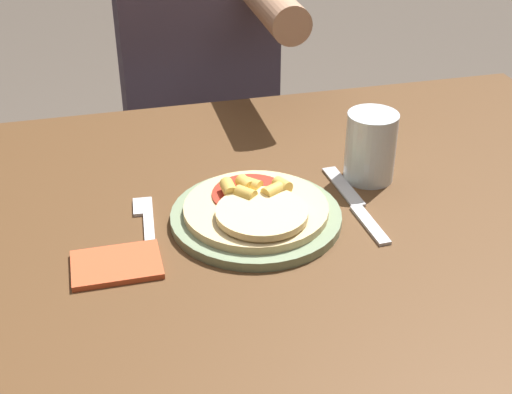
{
  "coord_description": "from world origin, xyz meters",
  "views": [
    {
      "loc": [
        -0.23,
        -0.85,
        1.28
      ],
      "look_at": [
        -0.03,
        -0.02,
        0.76
      ],
      "focal_mm": 50.0,
      "sensor_mm": 36.0,
      "label": 1
    }
  ],
  "objects_px": {
    "dining_table": "(269,268)",
    "drinking_glass": "(371,147)",
    "fork": "(147,226)",
    "person_diner": "(197,57)",
    "plate": "(256,217)",
    "knife": "(356,204)",
    "pizza": "(257,207)"
  },
  "relations": [
    {
      "from": "dining_table",
      "to": "drinking_glass",
      "type": "relative_size",
      "value": 11.29
    },
    {
      "from": "fork",
      "to": "knife",
      "type": "distance_m",
      "value": 0.31
    },
    {
      "from": "dining_table",
      "to": "pizza",
      "type": "relative_size",
      "value": 6.04
    },
    {
      "from": "fork",
      "to": "drinking_glass",
      "type": "relative_size",
      "value": 1.61
    },
    {
      "from": "fork",
      "to": "plate",
      "type": "bearing_deg",
      "value": -8.17
    },
    {
      "from": "plate",
      "to": "person_diner",
      "type": "distance_m",
      "value": 0.69
    },
    {
      "from": "dining_table",
      "to": "pizza",
      "type": "distance_m",
      "value": 0.14
    },
    {
      "from": "fork",
      "to": "drinking_glass",
      "type": "height_order",
      "value": "drinking_glass"
    },
    {
      "from": "plate",
      "to": "person_diner",
      "type": "height_order",
      "value": "person_diner"
    },
    {
      "from": "plate",
      "to": "drinking_glass",
      "type": "relative_size",
      "value": 2.22
    },
    {
      "from": "knife",
      "to": "person_diner",
      "type": "distance_m",
      "value": 0.7
    },
    {
      "from": "dining_table",
      "to": "drinking_glass",
      "type": "distance_m",
      "value": 0.24
    },
    {
      "from": "drinking_glass",
      "to": "dining_table",
      "type": "bearing_deg",
      "value": -162.32
    },
    {
      "from": "knife",
      "to": "fork",
      "type": "bearing_deg",
      "value": 176.7
    },
    {
      "from": "pizza",
      "to": "drinking_glass",
      "type": "distance_m",
      "value": 0.22
    },
    {
      "from": "knife",
      "to": "person_diner",
      "type": "height_order",
      "value": "person_diner"
    },
    {
      "from": "dining_table",
      "to": "drinking_glass",
      "type": "height_order",
      "value": "drinking_glass"
    },
    {
      "from": "fork",
      "to": "person_diner",
      "type": "distance_m",
      "value": 0.7
    },
    {
      "from": "dining_table",
      "to": "plate",
      "type": "bearing_deg",
      "value": -139.19
    },
    {
      "from": "dining_table",
      "to": "fork",
      "type": "distance_m",
      "value": 0.21
    },
    {
      "from": "pizza",
      "to": "person_diner",
      "type": "height_order",
      "value": "person_diner"
    },
    {
      "from": "plate",
      "to": "pizza",
      "type": "relative_size",
      "value": 1.18
    },
    {
      "from": "plate",
      "to": "knife",
      "type": "bearing_deg",
      "value": 1.62
    },
    {
      "from": "plate",
      "to": "drinking_glass",
      "type": "bearing_deg",
      "value": 21.43
    },
    {
      "from": "knife",
      "to": "person_diner",
      "type": "xyz_separation_m",
      "value": [
        -0.12,
        0.69,
        -0.01
      ]
    },
    {
      "from": "fork",
      "to": "person_diner",
      "type": "height_order",
      "value": "person_diner"
    },
    {
      "from": "drinking_glass",
      "to": "plate",
      "type": "bearing_deg",
      "value": -158.57
    },
    {
      "from": "person_diner",
      "to": "knife",
      "type": "bearing_deg",
      "value": -80.48
    },
    {
      "from": "fork",
      "to": "person_diner",
      "type": "relative_size",
      "value": 0.14
    },
    {
      "from": "dining_table",
      "to": "person_diner",
      "type": "height_order",
      "value": "person_diner"
    },
    {
      "from": "pizza",
      "to": "fork",
      "type": "bearing_deg",
      "value": 170.75
    },
    {
      "from": "dining_table",
      "to": "drinking_glass",
      "type": "xyz_separation_m",
      "value": [
        0.17,
        0.06,
        0.16
      ]
    }
  ]
}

